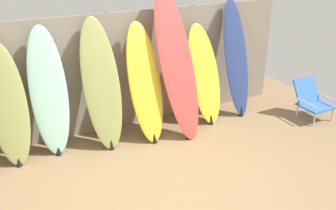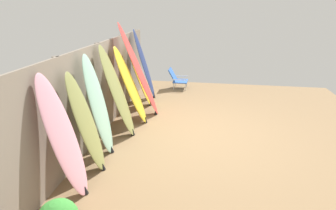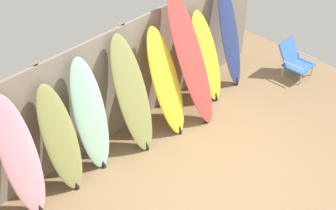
# 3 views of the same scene
# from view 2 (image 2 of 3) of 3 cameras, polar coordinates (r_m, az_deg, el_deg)

# --- Properties ---
(ground) EXTENTS (7.68, 7.68, 0.00)m
(ground) POSITION_cam_2_polar(r_m,az_deg,el_deg) (5.43, 6.94, -6.35)
(ground) COLOR #8E704C
(fence_back) EXTENTS (6.08, 0.11, 1.80)m
(fence_back) POSITION_cam_2_polar(r_m,az_deg,el_deg) (5.50, -14.05, 3.67)
(fence_back) COLOR gray
(fence_back) RESTS_ON ground
(surfboard_pink_0) EXTENTS (0.50, 0.53, 1.72)m
(surfboard_pink_0) POSITION_cam_2_polar(r_m,az_deg,el_deg) (3.68, -21.73, -6.93)
(surfboard_pink_0) COLOR pink
(surfboard_pink_0) RESTS_ON ground
(surfboard_olive_1) EXTENTS (0.50, 0.48, 1.61)m
(surfboard_olive_1) POSITION_cam_2_polar(r_m,az_deg,el_deg) (4.14, -17.33, -4.00)
(surfboard_olive_1) COLOR olive
(surfboard_olive_1) RESTS_ON ground
(surfboard_seafoam_2) EXTENTS (0.50, 0.41, 1.76)m
(surfboard_seafoam_2) POSITION_cam_2_polar(r_m,az_deg,el_deg) (4.56, -14.85, -0.35)
(surfboard_seafoam_2) COLOR #9ED6BC
(surfboard_seafoam_2) RESTS_ON ground
(surfboard_olive_3) EXTENTS (0.53, 0.62, 1.81)m
(surfboard_olive_3) POSITION_cam_2_polar(r_m,az_deg,el_deg) (5.13, -10.89, 2.62)
(surfboard_olive_3) COLOR olive
(surfboard_olive_3) RESTS_ON ground
(surfboard_yellow_4) EXTENTS (0.51, 0.72, 1.70)m
(surfboard_yellow_4) POSITION_cam_2_polar(r_m,az_deg,el_deg) (5.69, -8.09, 4.05)
(surfboard_yellow_4) COLOR yellow
(surfboard_yellow_4) RESTS_ON ground
(surfboard_red_5) EXTENTS (0.66, 0.94, 2.14)m
(surfboard_red_5) POSITION_cam_2_polar(r_m,az_deg,el_deg) (6.08, -6.31, 7.36)
(surfboard_red_5) COLOR #D13D38
(surfboard_red_5) RESTS_ON ground
(surfboard_yellow_6) EXTENTS (0.61, 0.66, 1.56)m
(surfboard_yellow_6) POSITION_cam_2_polar(r_m,az_deg,el_deg) (6.73, -6.17, 6.13)
(surfboard_yellow_6) COLOR yellow
(surfboard_yellow_6) RESTS_ON ground
(surfboard_navy_7) EXTENTS (0.46, 0.60, 1.89)m
(surfboard_navy_7) POSITION_cam_2_polar(r_m,az_deg,el_deg) (7.28, -5.11, 8.61)
(surfboard_navy_7) COLOR navy
(surfboard_navy_7) RESTS_ON ground
(beach_chair) EXTENTS (0.50, 0.58, 0.63)m
(beach_chair) POSITION_cam_2_polar(r_m,az_deg,el_deg) (8.26, 1.97, 5.82)
(beach_chair) COLOR silver
(beach_chair) RESTS_ON ground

